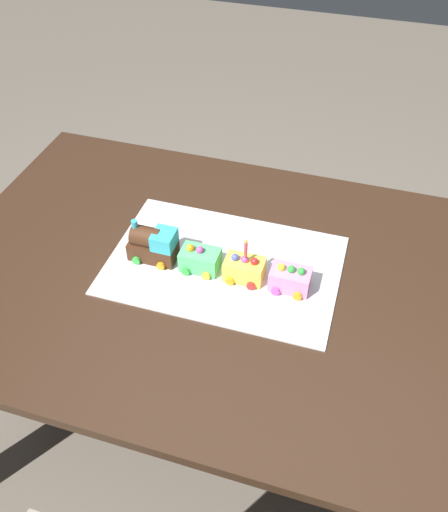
# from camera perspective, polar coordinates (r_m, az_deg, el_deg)

# --- Properties ---
(ground_plane) EXTENTS (8.00, 8.00, 0.00)m
(ground_plane) POSITION_cam_1_polar(r_m,az_deg,el_deg) (2.01, -1.44, -16.45)
(ground_plane) COLOR #6B6054
(dining_table) EXTENTS (1.40, 1.00, 0.74)m
(dining_table) POSITION_cam_1_polar(r_m,az_deg,el_deg) (1.49, -1.87, -4.32)
(dining_table) COLOR #382316
(dining_table) RESTS_ON ground
(cake_board) EXTENTS (0.60, 0.40, 0.00)m
(cake_board) POSITION_cam_1_polar(r_m,az_deg,el_deg) (1.42, -0.00, -0.93)
(cake_board) COLOR silver
(cake_board) RESTS_ON dining_table
(cake_locomotive) EXTENTS (0.14, 0.08, 0.12)m
(cake_locomotive) POSITION_cam_1_polar(r_m,az_deg,el_deg) (1.42, -7.50, 1.23)
(cake_locomotive) COLOR #472816
(cake_locomotive) RESTS_ON cake_board
(cake_car_caboose_mint_green) EXTENTS (0.10, 0.08, 0.07)m
(cake_car_caboose_mint_green) POSITION_cam_1_polar(r_m,az_deg,el_deg) (1.39, -2.56, -0.37)
(cake_car_caboose_mint_green) COLOR #59CC7A
(cake_car_caboose_mint_green) RESTS_ON cake_board
(cake_car_hopper_lemon) EXTENTS (0.10, 0.08, 0.07)m
(cake_car_hopper_lemon) POSITION_cam_1_polar(r_m,az_deg,el_deg) (1.37, 2.15, -1.36)
(cake_car_hopper_lemon) COLOR #F4E04C
(cake_car_hopper_lemon) RESTS_ON cake_board
(cake_car_tanker_bubblegum) EXTENTS (0.10, 0.08, 0.07)m
(cake_car_tanker_bubblegum) POSITION_cam_1_polar(r_m,az_deg,el_deg) (1.35, 6.98, -2.39)
(cake_car_tanker_bubblegum) COLOR pink
(cake_car_tanker_bubblegum) RESTS_ON cake_board
(birthday_candle) EXTENTS (0.01, 0.01, 0.06)m
(birthday_candle) POSITION_cam_1_polar(r_m,az_deg,el_deg) (1.32, 2.30, 0.83)
(birthday_candle) COLOR #F24C59
(birthday_candle) RESTS_ON cake_car_hopper_lemon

